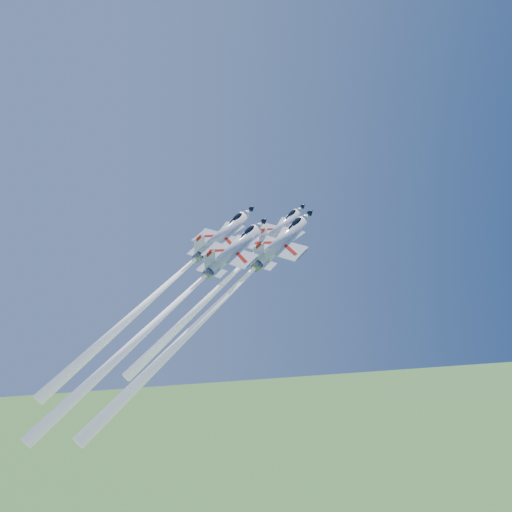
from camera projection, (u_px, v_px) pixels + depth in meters
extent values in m
cylinder|color=white|center=(280.00, 228.00, 110.37)|extent=(6.38, 7.38, 10.28)
cone|color=white|center=(299.00, 210.00, 113.91)|extent=(3.06, 3.05, 2.99)
cone|color=black|center=(304.00, 206.00, 114.73)|extent=(1.54, 1.54, 1.50)
cone|color=slate|center=(261.00, 247.00, 107.10)|extent=(2.68, 2.57, 2.17)
ellipsoid|color=black|center=(292.00, 213.00, 112.28)|extent=(2.88, 2.29, 2.43)
cube|color=black|center=(288.00, 216.00, 111.39)|extent=(0.94, 0.66, 0.83)
cube|color=white|center=(277.00, 233.00, 109.91)|extent=(7.90, 8.62, 3.94)
cube|color=white|center=(282.00, 222.00, 112.33)|extent=(2.90, 2.16, 2.00)
cube|color=white|center=(291.00, 224.00, 110.92)|extent=(2.90, 2.16, 2.00)
cube|color=white|center=(264.00, 244.00, 107.63)|extent=(4.23, 4.69, 2.09)
cube|color=white|center=(263.00, 237.00, 106.88)|extent=(2.72, 2.30, 3.51)
cube|color=#BB1A09|center=(263.00, 231.00, 106.29)|extent=(1.09, 0.81, 1.07)
cube|color=black|center=(281.00, 232.00, 110.87)|extent=(7.10, 4.08, 5.43)
sphere|color=white|center=(261.00, 247.00, 106.98)|extent=(1.06, 1.05, 0.99)
cone|color=white|center=(200.00, 306.00, 97.68)|extent=(14.98, 18.62, 29.31)
cylinder|color=white|center=(222.00, 235.00, 107.88)|extent=(7.46, 8.62, 12.01)
cone|color=white|center=(247.00, 213.00, 112.01)|extent=(3.57, 3.57, 3.49)
cone|color=black|center=(253.00, 208.00, 112.97)|extent=(1.80, 1.80, 1.76)
cone|color=slate|center=(197.00, 257.00, 104.06)|extent=(3.13, 3.00, 2.54)
ellipsoid|color=black|center=(238.00, 217.00, 110.11)|extent=(3.36, 2.67, 2.84)
cube|color=black|center=(232.00, 221.00, 109.07)|extent=(1.10, 0.78, 0.97)
cube|color=white|center=(218.00, 240.00, 107.34)|extent=(9.23, 10.07, 4.61)
cube|color=white|center=(226.00, 227.00, 110.16)|extent=(3.39, 2.52, 2.33)
cube|color=white|center=(236.00, 230.00, 108.52)|extent=(3.39, 2.52, 2.33)
cube|color=white|center=(201.00, 254.00, 104.68)|extent=(4.94, 5.48, 2.44)
cube|color=white|center=(200.00, 246.00, 103.80)|extent=(3.17, 2.69, 4.11)
cube|color=#BB1A09|center=(199.00, 238.00, 103.11)|extent=(1.28, 0.95, 1.25)
cube|color=black|center=(224.00, 239.00, 108.46)|extent=(8.29, 4.77, 6.35)
sphere|color=white|center=(196.00, 258.00, 103.91)|extent=(1.24, 1.22, 1.16)
cone|color=white|center=(126.00, 321.00, 94.36)|extent=(15.72, 19.43, 30.34)
cylinder|color=white|center=(281.00, 242.00, 103.59)|extent=(7.81, 9.03, 12.57)
cone|color=white|center=(306.00, 217.00, 107.92)|extent=(3.74, 3.73, 3.66)
cone|color=black|center=(311.00, 212.00, 108.93)|extent=(1.88, 1.88, 1.84)
cone|color=slate|center=(256.00, 266.00, 99.60)|extent=(3.28, 3.14, 2.66)
ellipsoid|color=black|center=(296.00, 222.00, 105.93)|extent=(3.52, 2.80, 2.98)
cube|color=black|center=(291.00, 226.00, 104.85)|extent=(1.15, 0.81, 1.02)
cube|color=white|center=(277.00, 247.00, 103.03)|extent=(9.67, 10.54, 4.83)
cube|color=white|center=(283.00, 233.00, 105.99)|extent=(3.54, 2.64, 2.44)
cube|color=white|center=(296.00, 236.00, 104.27)|extent=(3.54, 2.64, 2.44)
cube|color=white|center=(260.00, 263.00, 100.24)|extent=(5.18, 5.73, 2.56)
cube|color=white|center=(259.00, 254.00, 99.32)|extent=(3.32, 2.81, 4.30)
cube|color=#BB1A09|center=(258.00, 246.00, 98.60)|extent=(1.34, 0.99, 1.31)
cube|color=black|center=(282.00, 246.00, 104.21)|extent=(8.68, 5.00, 6.65)
sphere|color=white|center=(255.00, 267.00, 99.44)|extent=(1.29, 1.28, 1.21)
cone|color=white|center=(178.00, 344.00, 88.72)|extent=(17.45, 21.63, 33.93)
cylinder|color=white|center=(233.00, 250.00, 98.29)|extent=(7.22, 8.35, 11.63)
cone|color=white|center=(259.00, 225.00, 102.30)|extent=(3.46, 3.45, 3.38)
cone|color=black|center=(265.00, 220.00, 103.23)|extent=(1.74, 1.74, 1.70)
cone|color=slate|center=(208.00, 274.00, 94.60)|extent=(3.03, 2.90, 2.46)
ellipsoid|color=black|center=(249.00, 230.00, 100.46)|extent=(3.25, 2.59, 2.75)
cube|color=black|center=(244.00, 234.00, 99.45)|extent=(1.07, 0.75, 0.94)
cube|color=white|center=(229.00, 255.00, 97.77)|extent=(8.94, 9.75, 4.46)
cube|color=white|center=(237.00, 241.00, 100.51)|extent=(3.28, 2.44, 2.26)
cube|color=white|center=(248.00, 244.00, 98.92)|extent=(3.28, 2.44, 2.26)
cube|color=white|center=(212.00, 271.00, 95.20)|extent=(4.79, 5.30, 2.36)
cube|color=white|center=(210.00, 261.00, 94.35)|extent=(3.07, 2.60, 3.98)
cube|color=#BB1A09|center=(209.00, 254.00, 93.68)|extent=(1.24, 0.92, 1.21)
cube|color=black|center=(235.00, 254.00, 98.86)|extent=(8.03, 4.62, 6.15)
sphere|color=white|center=(206.00, 275.00, 94.46)|extent=(1.20, 1.18, 1.12)
cone|color=white|center=(127.00, 349.00, 84.69)|extent=(15.92, 19.73, 30.91)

